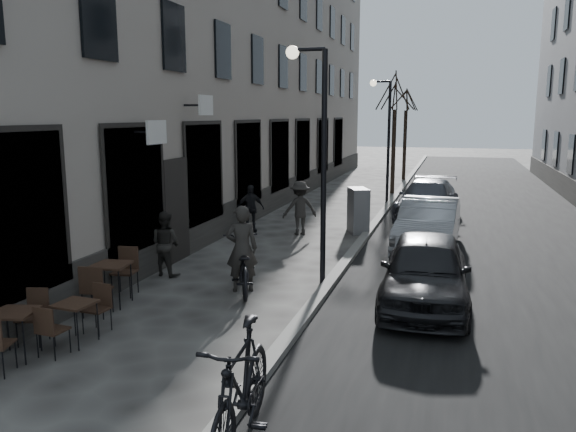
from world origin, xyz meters
The scene contains 21 objects.
ground centered at (0.00, 0.00, 0.00)m, with size 120.00×120.00×0.00m, color #353330.
road centered at (3.85, 16.00, 0.00)m, with size 7.30×60.00×0.00m, color black.
kerb centered at (0.20, 16.00, 0.06)m, with size 0.25×60.00×0.12m, color slate.
building_left centered at (-6.00, 16.50, 8.00)m, with size 4.00×35.00×16.00m, color gray.
streetlamp_near centered at (-0.17, 6.00, 3.16)m, with size 0.90×0.28×5.09m.
streetlamp_far centered at (-0.17, 18.00, 3.16)m, with size 0.90×0.28×5.09m.
tree_near centered at (-0.10, 21.00, 4.66)m, with size 2.40×2.40×5.70m.
tree_far centered at (-0.10, 27.00, 4.66)m, with size 2.40×2.40×5.70m.
bistro_set_a centered at (-3.60, 0.87, 0.45)m, with size 0.78×1.54×0.88m.
bistro_set_b centered at (-3.07, 1.60, 0.42)m, with size 0.60×1.40×0.82m.
bistro_set_c centered at (-3.61, 3.41, 0.50)m, with size 0.77×1.70×0.98m.
utility_cabinet centered at (-0.15, 11.57, 0.70)m, with size 0.52×0.94×1.41m, color slate.
bicycle centered at (-1.49, 4.96, 0.56)m, with size 0.74×2.12×1.12m, color black.
cyclist_rider centered at (-1.49, 4.96, 0.91)m, with size 0.67×0.44×1.83m, color #2B2825.
pedestrian_near centered at (-3.60, 5.56, 0.75)m, with size 0.73×0.57×1.50m, color #272521.
pedestrian_mid centered at (-1.83, 10.74, 0.83)m, with size 1.08×0.62×1.67m, color #2C2926.
pedestrian_far centered at (-3.43, 10.70, 0.75)m, with size 0.88×0.37×1.50m, color black.
car_near centered at (2.24, 5.16, 0.69)m, with size 1.64×4.07×1.39m, color black.
car_mid centered at (2.07, 9.82, 0.70)m, with size 1.48×4.25×1.40m, color #989CA1.
car_far centered at (1.81, 14.78, 0.68)m, with size 1.89×4.66×1.35m, color #3F424B.
moped centered at (0.55, -0.33, 0.69)m, with size 0.65×2.30×1.38m, color black.
Camera 1 is at (2.67, -5.68, 3.66)m, focal length 35.00 mm.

